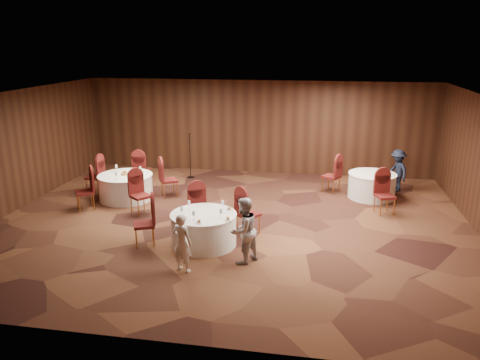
% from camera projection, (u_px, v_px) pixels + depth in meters
% --- Properties ---
extents(ground, '(12.00, 12.00, 0.00)m').
position_uv_depth(ground, '(231.00, 223.00, 11.92)').
color(ground, black).
rests_on(ground, ground).
extents(room_shell, '(12.00, 12.00, 12.00)m').
position_uv_depth(room_shell, '(231.00, 148.00, 11.36)').
color(room_shell, silver).
rests_on(room_shell, ground).
extents(table_main, '(1.50, 1.50, 0.74)m').
position_uv_depth(table_main, '(204.00, 229.00, 10.57)').
color(table_main, white).
rests_on(table_main, ground).
extents(table_left, '(1.57, 1.57, 0.74)m').
position_uv_depth(table_left, '(126.00, 187.00, 13.63)').
color(table_left, white).
rests_on(table_left, ground).
extents(table_right, '(1.38, 1.38, 0.74)m').
position_uv_depth(table_right, '(372.00, 185.00, 13.77)').
color(table_right, white).
rests_on(table_right, ground).
extents(chairs_main, '(2.93, 2.06, 1.00)m').
position_uv_depth(chairs_main, '(197.00, 214.00, 11.12)').
color(chairs_main, '#410D0D').
rests_on(chairs_main, ground).
extents(chairs_left, '(2.97, 3.06, 1.00)m').
position_uv_depth(chairs_left, '(127.00, 182.00, 13.65)').
color(chairs_left, '#410D0D').
rests_on(chairs_left, ground).
extents(chairs_right, '(2.07, 2.37, 1.00)m').
position_uv_depth(chairs_right, '(356.00, 185.00, 13.36)').
color(chairs_right, '#410D0D').
rests_on(chairs_right, ground).
extents(tabletop_main, '(1.17, 1.05, 0.22)m').
position_uv_depth(tabletop_main, '(209.00, 211.00, 10.32)').
color(tabletop_main, silver).
rests_on(tabletop_main, table_main).
extents(tabletop_left, '(0.87, 0.85, 0.22)m').
position_uv_depth(tabletop_left, '(125.00, 172.00, 13.51)').
color(tabletop_left, silver).
rests_on(tabletop_left, table_left).
extents(tabletop_right, '(0.08, 0.08, 0.22)m').
position_uv_depth(tabletop_right, '(381.00, 171.00, 13.34)').
color(tabletop_right, silver).
rests_on(tabletop_right, table_right).
extents(mic_stand, '(0.24, 0.24, 1.52)m').
position_uv_depth(mic_stand, '(190.00, 165.00, 15.79)').
color(mic_stand, black).
rests_on(mic_stand, ground).
extents(woman_a, '(0.52, 0.44, 1.22)m').
position_uv_depth(woman_a, '(182.00, 243.00, 9.27)').
color(woman_a, white).
rests_on(woman_a, ground).
extents(woman_b, '(0.83, 0.87, 1.42)m').
position_uv_depth(woman_b, '(243.00, 230.00, 9.63)').
color(woman_b, '#AEADB2').
rests_on(woman_b, ground).
extents(man_c, '(0.79, 0.96, 1.30)m').
position_uv_depth(man_c, '(398.00, 170.00, 14.34)').
color(man_c, black).
rests_on(man_c, ground).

